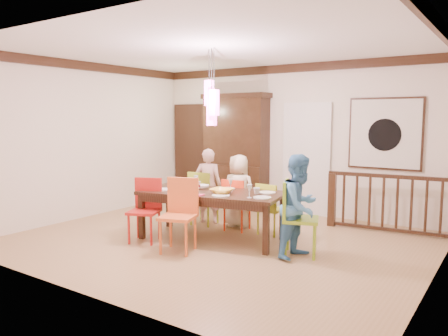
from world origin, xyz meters
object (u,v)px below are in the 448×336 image
Objects in this scene: chair_far_left at (204,194)px; balustrade at (390,203)px; person_end_right at (300,206)px; chair_end_right at (301,213)px; dining_table at (212,197)px; person_far_mid at (239,191)px; china_hutch at (236,151)px; person_far_left at (208,186)px.

balustrade is (2.85, 1.25, -0.04)m from chair_far_left.
chair_far_left is 0.67× the size of person_end_right.
person_end_right is (0.02, -0.08, 0.11)m from chair_end_right.
balustrade is (0.72, 1.91, -0.09)m from chair_end_right.
chair_far_left is 0.46× the size of balustrade.
dining_table is 1.86× the size of person_far_mid.
chair_far_left is at bearing 10.06° from person_far_mid.
dining_table is 0.98× the size of china_hutch.
person_far_left is at bearing -164.48° from balustrade.
china_hutch is at bearing 168.17° from balustrade.
balustrade is 2.50m from person_far_mid.
person_far_left reaches higher than chair_far_left.
chair_far_left is 0.40× the size of china_hutch.
person_far_left is at bearing 76.37° from person_end_right.
person_far_left reaches higher than person_far_mid.
dining_table is at bearing 107.02° from person_far_left.
china_hutch reaches higher than balustrade.
balustrade is at bearing -10.83° from person_end_right.
chair_end_right is 1.75m from person_far_mid.
person_far_mid is at bearing -55.69° from china_hutch.
chair_far_left is 0.19m from person_far_left.
chair_far_left is 2.23m from chair_end_right.
person_far_mid is 0.90× the size of person_end_right.
chair_end_right is at bearing -116.21° from balustrade.
person_far_mid reaches higher than balustrade.
person_far_mid is at bearing 161.35° from person_far_left.
person_far_left is 1.06× the size of person_far_mid.
china_hutch is at bearing -98.45° from person_far_left.
person_end_right reaches higher than chair_end_right.
balustrade reaches higher than dining_table.
china_hutch is 1.69× the size of person_end_right.
person_end_right is (2.52, -2.34, -0.49)m from china_hutch.
chair_end_right is at bearing 156.27° from chair_far_left.
chair_far_left is 0.92× the size of chair_end_right.
chair_end_right is 0.82× the size of person_far_mid.
person_far_left reaches higher than chair_end_right.
chair_end_right is at bearing 19.27° from person_end_right.
dining_table is 2.26× the size of chair_end_right.
chair_far_left is at bearing -76.96° from china_hutch.
chair_far_left is at bearing 74.20° from person_far_left.
chair_end_right reaches higher than balustrade.
person_far_left is at bearing -90.24° from chair_far_left.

